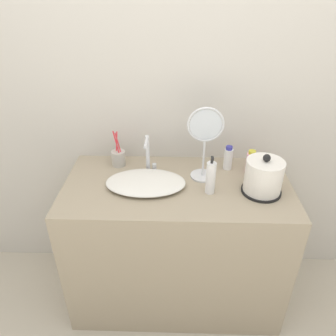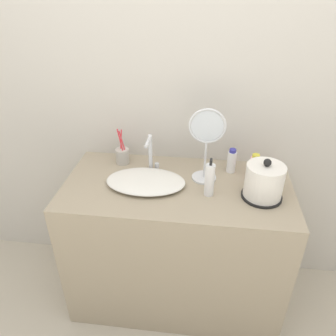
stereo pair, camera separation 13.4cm
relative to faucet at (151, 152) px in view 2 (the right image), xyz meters
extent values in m
plane|color=#BCB29E|center=(0.16, -0.43, -0.95)|extent=(12.00, 12.00, 0.00)
cube|color=beige|center=(0.16, 0.19, 0.35)|extent=(6.00, 0.04, 2.60)
cube|color=gray|center=(0.16, -0.13, -0.53)|extent=(1.20, 0.60, 0.83)
ellipsoid|color=silver|center=(0.00, -0.15, -0.09)|extent=(0.42, 0.27, 0.04)
cylinder|color=silver|center=(0.00, 0.01, -0.01)|extent=(0.02, 0.02, 0.21)
cylinder|color=silver|center=(0.00, -0.05, 0.09)|extent=(0.02, 0.12, 0.02)
cylinder|color=silver|center=(0.03, 0.01, -0.10)|extent=(0.02, 0.02, 0.04)
cylinder|color=black|center=(0.58, -0.18, -0.11)|extent=(0.20, 0.20, 0.01)
cylinder|color=white|center=(0.58, -0.18, -0.03)|extent=(0.19, 0.19, 0.18)
sphere|color=black|center=(0.58, -0.18, 0.08)|extent=(0.04, 0.04, 0.04)
cylinder|color=#B7B2A8|center=(-0.18, 0.06, -0.07)|extent=(0.08, 0.08, 0.09)
cylinder|color=#E5333F|center=(-0.17, 0.06, 0.01)|extent=(0.03, 0.04, 0.18)
cylinder|color=#E5333F|center=(-0.18, 0.05, 0.01)|extent=(0.04, 0.01, 0.18)
cylinder|color=#E5333F|center=(-0.19, 0.08, 0.00)|extent=(0.02, 0.02, 0.17)
cylinder|color=white|center=(0.32, -0.19, -0.03)|extent=(0.05, 0.05, 0.17)
cylinder|color=black|center=(0.32, -0.19, 0.07)|extent=(0.01, 0.01, 0.02)
cube|color=black|center=(0.32, -0.20, 0.09)|extent=(0.01, 0.03, 0.01)
cylinder|color=#EAA8C6|center=(0.56, 0.01, -0.06)|extent=(0.05, 0.05, 0.11)
cylinder|color=gold|center=(0.56, 0.01, 0.01)|extent=(0.04, 0.04, 0.02)
cylinder|color=white|center=(0.44, 0.04, -0.05)|extent=(0.05, 0.05, 0.12)
cylinder|color=#333399|center=(0.44, 0.04, 0.02)|extent=(0.04, 0.04, 0.02)
cylinder|color=silver|center=(0.30, -0.05, -0.11)|extent=(0.13, 0.13, 0.01)
cylinder|color=silver|center=(0.30, -0.05, 0.00)|extent=(0.01, 0.01, 0.21)
torus|color=silver|center=(0.30, -0.05, 0.19)|extent=(0.19, 0.01, 0.19)
cylinder|color=silver|center=(0.30, -0.05, 0.19)|extent=(0.16, 0.00, 0.16)
camera|label=1|loc=(0.15, -1.56, 0.84)|focal=35.00mm
camera|label=2|loc=(0.29, -1.55, 0.84)|focal=35.00mm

